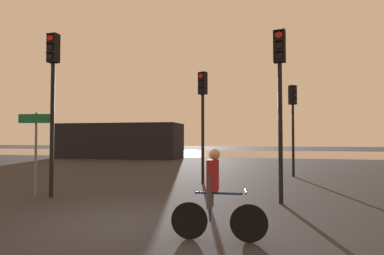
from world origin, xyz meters
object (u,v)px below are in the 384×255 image
traffic_light_near_left (53,84)px  traffic_light_center (203,106)px  traffic_light_far_right (293,113)px  distant_building (119,141)px  traffic_light_near_right (280,83)px  direction_sign_post (36,142)px  cyclist (215,194)px

traffic_light_near_left → traffic_light_center: bearing=-132.8°
traffic_light_far_right → traffic_light_center: traffic_light_center is taller
distant_building → traffic_light_near_right: bearing=-53.0°
traffic_light_near_right → traffic_light_center: traffic_light_near_right is taller
direction_sign_post → cyclist: 6.62m
traffic_light_near_left → traffic_light_far_right: 10.27m
direction_sign_post → traffic_light_center: bearing=-148.4°
traffic_light_center → traffic_light_near_left: bearing=64.9°
traffic_light_far_right → traffic_light_center: size_ratio=0.96×
distant_building → cyclist: (11.21, -20.05, -0.73)m
distant_building → traffic_light_center: (9.91, -13.54, 1.55)m
traffic_light_far_right → cyclist: size_ratio=2.50×
distant_building → direction_sign_post: (5.28, -17.23, 0.15)m
cyclist → direction_sign_post: bearing=-117.6°
distant_building → traffic_light_near_left: bearing=-71.3°
traffic_light_center → distant_building: bearing=-30.8°
traffic_light_near_right → cyclist: size_ratio=2.82×
traffic_light_center → cyclist: traffic_light_center is taller
traffic_light_near_left → traffic_light_far_right: size_ratio=1.18×
cyclist → traffic_light_center: bearing=-170.9°
traffic_light_center → direction_sign_post: size_ratio=1.72×
traffic_light_near_right → direction_sign_post: size_ratio=1.85×
traffic_light_far_right → traffic_light_center: 4.77m
direction_sign_post → cyclist: (5.93, -2.82, -0.88)m
traffic_light_far_right → traffic_light_near_right: bearing=41.9°
traffic_light_far_right → traffic_light_near_right: (-1.11, -6.07, 0.35)m
traffic_light_near_left → traffic_light_center: size_ratio=1.13×
direction_sign_post → cyclist: size_ratio=1.52×
traffic_light_near_left → traffic_light_center: 5.51m
cyclist → distant_building: bearing=-153.0°
distant_building → traffic_light_near_left: traffic_light_near_left is taller
traffic_light_near_left → traffic_light_far_right: bearing=-135.2°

